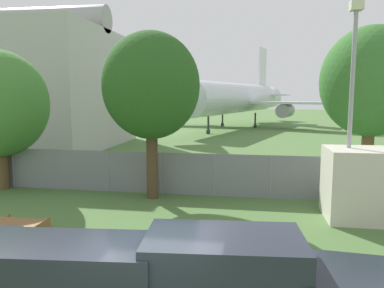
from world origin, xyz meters
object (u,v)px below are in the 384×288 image
at_px(picnic_bench_near_cabin, 17,231).
at_px(tree_near_hangar, 371,82).
at_px(portable_cabin, 380,185).
at_px(airplane, 236,98).
at_px(car_silver_suv_near_left, 224,286).
at_px(car_navy_suv_mid_left, 72,287).
at_px(tree_left_of_cabin, 151,86).

bearing_deg(picnic_bench_near_cabin, tree_near_hangar, 37.98).
height_order(portable_cabin, picnic_bench_near_cabin, portable_cabin).
relative_size(portable_cabin, picnic_bench_near_cabin, 2.40).
bearing_deg(picnic_bench_near_cabin, airplane, 84.14).
bearing_deg(airplane, car_silver_suv_near_left, 19.45).
bearing_deg(car_silver_suv_near_left, car_navy_suv_mid_left, -176.70).
xyz_separation_m(tree_left_of_cabin, car_silver_suv_near_left, (4.00, -9.34, -3.95)).
bearing_deg(tree_left_of_cabin, airplane, 87.25).
height_order(airplane, tree_near_hangar, airplane).
relative_size(picnic_bench_near_cabin, tree_near_hangar, 0.20).
bearing_deg(tree_near_hangar, picnic_bench_near_cabin, -142.02).
xyz_separation_m(tree_near_hangar, car_navy_suv_mid_left, (-9.04, -13.86, -4.28)).
xyz_separation_m(portable_cabin, tree_near_hangar, (1.06, 5.57, 3.94)).
distance_m(airplane, tree_near_hangar, 34.87).
relative_size(airplane, portable_cabin, 9.70).
bearing_deg(car_navy_suv_mid_left, tree_left_of_cabin, 91.15).
relative_size(airplane, car_silver_suv_near_left, 8.96).
bearing_deg(car_navy_suv_mid_left, airplane, 83.63).
distance_m(portable_cabin, car_navy_suv_mid_left, 11.51).
bearing_deg(car_silver_suv_near_left, picnic_bench_near_cabin, 147.95).
distance_m(portable_cabin, tree_left_of_cabin, 9.95).
distance_m(picnic_bench_near_cabin, tree_near_hangar, 17.02).
bearing_deg(picnic_bench_near_cabin, car_silver_suv_near_left, -26.92).
bearing_deg(picnic_bench_near_cabin, portable_cabin, 20.75).
bearing_deg(portable_cabin, tree_left_of_cabin, 169.84).
height_order(picnic_bench_near_cabin, car_silver_suv_near_left, car_silver_suv_near_left).
height_order(portable_cabin, tree_left_of_cabin, tree_left_of_cabin).
xyz_separation_m(tree_left_of_cabin, car_navy_suv_mid_left, (1.15, -9.76, -4.01)).
bearing_deg(car_silver_suv_near_left, tree_left_of_cabin, 108.04).
distance_m(portable_cabin, picnic_bench_near_cabin, 12.66).
distance_m(picnic_bench_near_cabin, car_navy_suv_mid_left, 5.43).
distance_m(airplane, car_silver_suv_near_left, 47.43).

